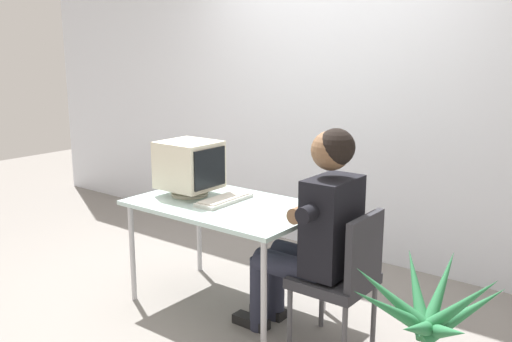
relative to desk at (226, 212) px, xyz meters
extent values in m
plane|color=gray|center=(0.00, 0.00, -0.66)|extent=(12.00, 12.00, 0.00)
cube|color=silver|center=(0.30, 1.40, 0.84)|extent=(8.00, 0.10, 3.00)
cylinder|color=#B7B7BC|center=(-0.56, -0.33, -0.31)|extent=(0.04, 0.04, 0.68)
cylinder|color=#B7B7BC|center=(0.56, -0.33, -0.31)|extent=(0.04, 0.04, 0.68)
cylinder|color=#B7B7BC|center=(-0.56, 0.33, -0.31)|extent=(0.04, 0.04, 0.68)
cylinder|color=#B7B7BC|center=(0.56, 0.33, -0.31)|extent=(0.04, 0.04, 0.68)
cube|color=silver|center=(0.00, 0.00, 0.04)|extent=(1.24, 0.78, 0.03)
cylinder|color=beige|center=(-0.34, 0.01, 0.07)|extent=(0.25, 0.25, 0.02)
cylinder|color=beige|center=(-0.34, 0.01, 0.09)|extent=(0.06, 0.06, 0.03)
cube|color=beige|center=(-0.34, 0.01, 0.27)|extent=(0.37, 0.34, 0.32)
cube|color=black|center=(-0.14, 0.01, 0.27)|extent=(0.01, 0.29, 0.26)
cube|color=silver|center=(-0.03, 0.02, 0.07)|extent=(0.17, 0.43, 0.02)
cube|color=beige|center=(-0.03, 0.02, 0.08)|extent=(0.14, 0.38, 0.01)
cylinder|color=#4C4C51|center=(0.66, -0.22, -0.46)|extent=(0.03, 0.03, 0.38)
cylinder|color=#4C4C51|center=(1.01, -0.22, -0.46)|extent=(0.03, 0.03, 0.38)
cylinder|color=#4C4C51|center=(0.66, 0.13, -0.46)|extent=(0.03, 0.03, 0.38)
cylinder|color=#4C4C51|center=(1.01, 0.13, -0.46)|extent=(0.03, 0.03, 0.38)
cube|color=#2D2D33|center=(0.84, -0.04, -0.24)|extent=(0.41, 0.41, 0.06)
cube|color=#2D2D33|center=(1.02, -0.04, -0.02)|extent=(0.04, 0.37, 0.39)
cube|color=black|center=(0.82, -0.04, 0.08)|extent=(0.22, 0.36, 0.54)
sphere|color=brown|center=(0.80, -0.04, 0.50)|extent=(0.22, 0.22, 0.22)
sphere|color=black|center=(0.83, -0.04, 0.52)|extent=(0.21, 0.21, 0.21)
cylinder|color=#262838|center=(0.59, -0.13, -0.19)|extent=(0.44, 0.14, 0.14)
cylinder|color=#262838|center=(0.59, 0.05, -0.19)|extent=(0.44, 0.14, 0.14)
cylinder|color=#262838|center=(0.37, -0.13, -0.42)|extent=(0.11, 0.11, 0.46)
cylinder|color=#262838|center=(0.37, 0.05, -0.42)|extent=(0.11, 0.11, 0.46)
cube|color=black|center=(0.31, -0.13, -0.63)|extent=(0.24, 0.09, 0.06)
cube|color=black|center=(0.31, 0.05, -0.63)|extent=(0.24, 0.09, 0.06)
cylinder|color=black|center=(0.80, -0.25, 0.20)|extent=(0.09, 0.14, 0.09)
cylinder|color=black|center=(0.80, 0.17, 0.20)|extent=(0.09, 0.14, 0.09)
cylinder|color=brown|center=(0.68, -0.04, 0.15)|extent=(0.09, 0.36, 0.09)
cone|color=#286D40|center=(1.63, -0.38, -0.04)|extent=(0.36, 0.10, 0.38)
cone|color=#286D40|center=(1.63, -0.28, -0.10)|extent=(0.34, 0.37, 0.29)
cone|color=#286D40|center=(1.51, -0.26, -0.05)|extent=(0.08, 0.38, 0.36)
cone|color=#286D40|center=(1.41, -0.29, -0.06)|extent=(0.30, 0.33, 0.38)
cone|color=#286D40|center=(1.36, -0.41, -0.07)|extent=(0.42, 0.15, 0.32)
cone|color=#286D40|center=(1.39, -0.49, -0.09)|extent=(0.34, 0.35, 0.32)
cone|color=#286D40|center=(1.52, -0.55, -0.10)|extent=(0.11, 0.44, 0.26)
cone|color=#286D40|center=(1.63, -0.50, -0.10)|extent=(0.33, 0.37, 0.30)
camera|label=1|loc=(2.28, -2.63, 1.04)|focal=38.94mm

